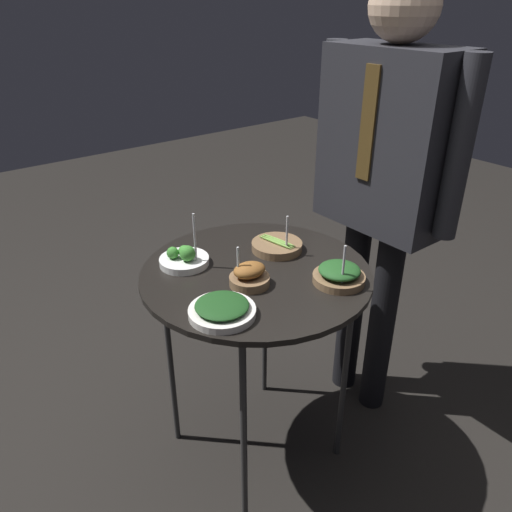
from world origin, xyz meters
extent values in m
plane|color=black|center=(0.00, 0.00, 0.00)|extent=(8.00, 8.00, 0.00)
cylinder|color=black|center=(0.00, 0.00, 0.74)|extent=(0.71, 0.71, 0.02)
cylinder|color=#2D2D2D|center=(0.21, -0.21, 0.37)|extent=(0.02, 0.02, 0.73)
cylinder|color=#2D2D2D|center=(-0.21, -0.21, 0.37)|extent=(0.02, 0.02, 0.73)
cylinder|color=#2D2D2D|center=(0.21, 0.21, 0.37)|extent=(0.02, 0.02, 0.73)
cylinder|color=#2D2D2D|center=(-0.21, 0.21, 0.37)|extent=(0.02, 0.02, 0.73)
cylinder|color=white|center=(-0.17, -0.15, 0.76)|extent=(0.15, 0.15, 0.02)
sphere|color=#387F2D|center=(-0.15, -0.15, 0.80)|extent=(0.05, 0.05, 0.05)
sphere|color=#387F2D|center=(-0.17, -0.15, 0.79)|extent=(0.04, 0.04, 0.04)
sphere|color=#387F2D|center=(-0.19, -0.18, 0.79)|extent=(0.04, 0.04, 0.04)
cylinder|color=silver|center=(-0.13, -0.13, 0.84)|extent=(0.01, 0.01, 0.18)
cylinder|color=brown|center=(0.05, -0.07, 0.77)|extent=(0.12, 0.12, 0.03)
ellipsoid|color=brown|center=(0.05, -0.07, 0.80)|extent=(0.08, 0.11, 0.04)
cylinder|color=silver|center=(0.04, -0.09, 0.82)|extent=(0.01, 0.01, 0.12)
cylinder|color=silver|center=(0.13, -0.22, 0.76)|extent=(0.18, 0.18, 0.02)
ellipsoid|color=#194219|center=(0.13, -0.22, 0.78)|extent=(0.14, 0.14, 0.02)
cylinder|color=brown|center=(-0.07, 0.14, 0.77)|extent=(0.17, 0.17, 0.03)
ellipsoid|color=olive|center=(-0.06, 0.13, 0.78)|extent=(0.14, 0.03, 0.01)
ellipsoid|color=olive|center=(-0.07, 0.14, 0.78)|extent=(0.14, 0.03, 0.01)
ellipsoid|color=olive|center=(-0.07, 0.15, 0.78)|extent=(0.14, 0.03, 0.01)
cylinder|color=silver|center=(-0.02, 0.14, 0.82)|extent=(0.01, 0.01, 0.13)
cylinder|color=brown|center=(0.20, 0.15, 0.76)|extent=(0.15, 0.15, 0.02)
ellipsoid|color=#1E4C1E|center=(0.20, 0.15, 0.79)|extent=(0.12, 0.12, 0.03)
cylinder|color=silver|center=(0.24, 0.12, 0.82)|extent=(0.01, 0.01, 0.14)
cylinder|color=black|center=(-0.04, 0.52, 0.39)|extent=(0.10, 0.10, 0.78)
cylinder|color=black|center=(0.12, 0.52, 0.39)|extent=(0.10, 0.10, 0.78)
cube|color=#28282D|center=(0.04, 0.52, 1.07)|extent=(0.44, 0.21, 0.59)
cube|color=#4C3819|center=(0.04, 0.41, 1.14)|extent=(0.05, 0.01, 0.35)
cylinder|color=#28282D|center=(-0.22, 0.52, 1.10)|extent=(0.07, 0.07, 0.54)
cylinder|color=#28282D|center=(0.29, 0.52, 1.10)|extent=(0.07, 0.07, 0.54)
sphere|color=#D1AD8E|center=(0.04, 0.52, 1.47)|extent=(0.21, 0.21, 0.21)
camera|label=1|loc=(1.04, -0.82, 1.50)|focal=35.00mm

